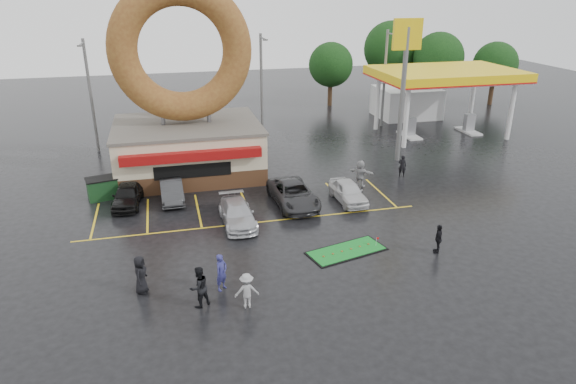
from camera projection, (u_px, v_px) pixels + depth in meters
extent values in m
plane|color=black|center=(266.00, 250.00, 26.65)|extent=(120.00, 120.00, 0.00)
cube|color=#472B19|center=(190.00, 165.00, 37.45)|extent=(10.00, 8.00, 1.20)
cube|color=beige|center=(188.00, 141.00, 36.79)|extent=(10.00, 8.00, 2.30)
cube|color=#59544C|center=(187.00, 125.00, 36.32)|extent=(10.20, 8.20, 0.20)
cube|color=maroon|center=(192.00, 156.00, 32.83)|extent=(9.00, 0.60, 0.60)
cylinder|color=slate|center=(163.00, 116.00, 35.70)|extent=(0.30, 0.30, 1.20)
cylinder|color=slate|center=(209.00, 114.00, 36.41)|extent=(0.30, 0.30, 1.20)
torus|color=brown|center=(181.00, 50.00, 34.40)|extent=(9.60, 2.00, 9.60)
cylinder|color=silver|center=(406.00, 118.00, 42.54)|extent=(0.40, 0.40, 5.00)
cylinder|color=silver|center=(511.00, 112.00, 44.76)|extent=(0.40, 0.40, 5.00)
cylinder|color=silver|center=(377.00, 103.00, 47.93)|extent=(0.40, 0.40, 5.00)
cylinder|color=silver|center=(472.00, 98.00, 50.16)|extent=(0.40, 0.40, 5.00)
cube|color=silver|center=(445.00, 77.00, 45.31)|extent=(12.00, 8.00, 0.50)
cube|color=yellow|center=(446.00, 73.00, 45.20)|extent=(12.30, 8.30, 0.70)
cube|color=#99999E|center=(410.00, 127.00, 46.28)|extent=(0.90, 0.60, 1.60)
cube|color=#99999E|center=(469.00, 123.00, 47.62)|extent=(0.90, 0.60, 1.60)
cube|color=silver|center=(406.00, 102.00, 53.02)|extent=(6.00, 5.00, 3.00)
cylinder|color=slate|center=(402.00, 97.00, 38.45)|extent=(0.36, 0.36, 10.00)
cube|color=yellow|center=(408.00, 34.00, 36.76)|extent=(2.20, 0.30, 2.20)
cylinder|color=slate|center=(91.00, 97.00, 40.72)|extent=(0.24, 0.24, 9.00)
cylinder|color=slate|center=(81.00, 44.00, 38.24)|extent=(0.12, 2.00, 0.12)
cube|color=slate|center=(80.00, 46.00, 37.36)|extent=(0.40, 0.18, 0.12)
cylinder|color=slate|center=(262.00, 87.00, 44.73)|extent=(0.24, 0.24, 9.00)
cylinder|color=slate|center=(263.00, 38.00, 42.25)|extent=(0.12, 2.00, 0.12)
cube|color=slate|center=(265.00, 40.00, 41.37)|extent=(0.40, 0.18, 0.12)
cylinder|color=slate|center=(384.00, 79.00, 48.30)|extent=(0.24, 0.24, 9.00)
cylinder|color=slate|center=(392.00, 34.00, 45.82)|extent=(0.12, 2.00, 0.12)
cube|color=slate|center=(397.00, 36.00, 44.94)|extent=(0.40, 0.18, 0.12)
cylinder|color=#332114|center=(435.00, 91.00, 58.88)|extent=(0.50, 0.50, 2.88)
sphere|color=black|center=(438.00, 58.00, 57.46)|extent=(5.60, 5.60, 5.60)
cylinder|color=#332114|center=(491.00, 93.00, 58.48)|extent=(0.50, 0.50, 2.52)
sphere|color=black|center=(495.00, 64.00, 57.24)|extent=(4.90, 4.90, 4.90)
cylinder|color=#332114|center=(388.00, 85.00, 61.52)|extent=(0.50, 0.50, 3.24)
sphere|color=black|center=(391.00, 48.00, 59.92)|extent=(6.30, 6.30, 6.30)
cylinder|color=#332114|center=(330.00, 94.00, 58.07)|extent=(0.50, 0.50, 2.52)
sphere|color=black|center=(331.00, 65.00, 56.83)|extent=(4.90, 4.90, 4.90)
imported|color=black|center=(127.00, 195.00, 31.82)|extent=(2.04, 4.14, 1.36)
imported|color=#2B2C2E|center=(172.00, 191.00, 32.60)|extent=(1.48, 3.98, 1.30)
imported|color=#B9B9BE|center=(237.00, 214.00, 29.35)|extent=(1.87, 4.40, 1.27)
imported|color=#2F2F32|center=(293.00, 194.00, 31.90)|extent=(2.63, 5.25, 1.43)
imported|color=silver|center=(348.00, 192.00, 32.40)|extent=(1.68, 3.93, 1.32)
imported|color=navy|center=(221.00, 272.00, 22.91)|extent=(0.75, 0.74, 1.76)
imported|color=black|center=(199.00, 287.00, 21.70)|extent=(1.14, 1.07, 1.86)
imported|color=gray|center=(247.00, 291.00, 21.66)|extent=(1.07, 0.65, 1.61)
imported|color=black|center=(140.00, 275.00, 22.69)|extent=(0.79, 1.00, 1.79)
imported|color=black|center=(438.00, 239.00, 26.17)|extent=(0.70, 0.98, 1.55)
imported|color=#99999C|center=(360.00, 173.00, 34.77)|extent=(1.65, 1.51, 1.83)
imported|color=black|center=(402.00, 166.00, 36.61)|extent=(0.69, 0.63, 1.59)
cube|color=#1A431F|center=(102.00, 189.00, 32.88)|extent=(2.03, 1.58, 1.30)
cube|color=black|center=(346.00, 251.00, 26.51)|extent=(4.41, 2.74, 0.05)
cube|color=#147A26|center=(346.00, 251.00, 26.50)|extent=(4.19, 2.51, 0.03)
cylinder|color=silver|center=(376.00, 242.00, 26.92)|extent=(0.02, 0.02, 0.47)
cube|color=red|center=(378.00, 238.00, 26.87)|extent=(0.14, 0.01, 0.10)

